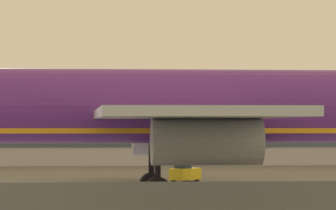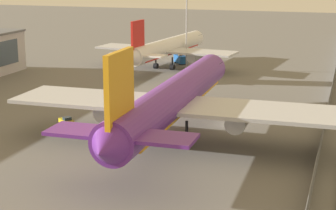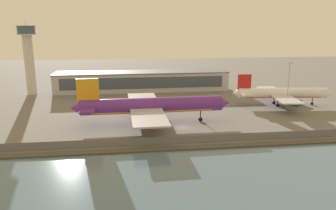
# 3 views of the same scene
# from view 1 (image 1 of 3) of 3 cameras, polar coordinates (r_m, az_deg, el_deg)

# --- Properties ---
(cargo_jet_purple) EXTENTS (58.45, 49.76, 17.38)m
(cargo_jet_purple) POSITION_cam_1_polar(r_m,az_deg,el_deg) (74.59, 1.34, -0.25)
(cargo_jet_purple) COLOR #602889
(cargo_jet_purple) RESTS_ON ground
(baggage_tug) EXTENTS (3.27, 3.49, 1.80)m
(baggage_tug) POSITION_cam_1_polar(r_m,az_deg,el_deg) (94.28, 0.99, -3.99)
(baggage_tug) COLOR yellow
(baggage_tug) RESTS_ON ground
(terminal_building) EXTENTS (94.59, 16.38, 10.56)m
(terminal_building) POSITION_cam_1_polar(r_m,az_deg,el_deg) (138.42, -1.10, -1.23)
(terminal_building) COLOR #B2B2B7
(terminal_building) RESTS_ON ground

